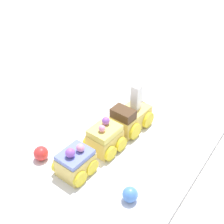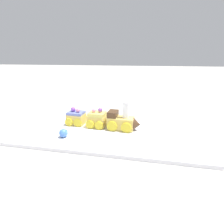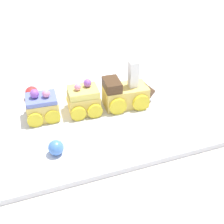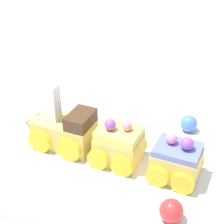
{
  "view_description": "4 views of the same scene",
  "coord_description": "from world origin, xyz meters",
  "px_view_note": "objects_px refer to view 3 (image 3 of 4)",
  "views": [
    {
      "loc": [
        -0.44,
        -0.28,
        0.49
      ],
      "look_at": [
        0.02,
        0.03,
        0.08
      ],
      "focal_mm": 50.0,
      "sensor_mm": 36.0,
      "label": 1
    },
    {
      "loc": [
        0.16,
        -0.61,
        0.28
      ],
      "look_at": [
        0.04,
        0.0,
        0.08
      ],
      "focal_mm": 28.0,
      "sensor_mm": 36.0,
      "label": 2
    },
    {
      "loc": [
        -0.16,
        -0.55,
        0.42
      ],
      "look_at": [
        0.02,
        -0.04,
        0.04
      ],
      "focal_mm": 50.0,
      "sensor_mm": 36.0,
      "label": 3
    },
    {
      "loc": [
        -0.17,
        0.46,
        0.38
      ],
      "look_at": [
        -0.0,
        -0.01,
        0.08
      ],
      "focal_mm": 60.0,
      "sensor_mm": 36.0,
      "label": 4
    }
  ],
  "objects_px": {
    "cake_car_lemon": "(84,100)",
    "cake_car_blueberry": "(42,107)",
    "gumball_red": "(32,93)",
    "cake_train_locomotive": "(129,93)",
    "gumball_blue": "(56,148)"
  },
  "relations": [
    {
      "from": "cake_car_lemon",
      "to": "gumball_blue",
      "type": "bearing_deg",
      "value": -122.16
    },
    {
      "from": "cake_car_blueberry",
      "to": "gumball_red",
      "type": "distance_m",
      "value": 0.09
    },
    {
      "from": "cake_car_lemon",
      "to": "cake_car_blueberry",
      "type": "xyz_separation_m",
      "value": [
        -0.09,
        0.01,
        -0.0
      ]
    },
    {
      "from": "cake_train_locomotive",
      "to": "cake_car_blueberry",
      "type": "height_order",
      "value": "cake_train_locomotive"
    },
    {
      "from": "cake_car_blueberry",
      "to": "gumball_blue",
      "type": "distance_m",
      "value": 0.13
    },
    {
      "from": "cake_train_locomotive",
      "to": "cake_car_blueberry",
      "type": "distance_m",
      "value": 0.2
    },
    {
      "from": "cake_car_blueberry",
      "to": "gumball_red",
      "type": "height_order",
      "value": "cake_car_blueberry"
    },
    {
      "from": "cake_car_lemon",
      "to": "gumball_red",
      "type": "bearing_deg",
      "value": 142.22
    },
    {
      "from": "cake_car_lemon",
      "to": "gumball_red",
      "type": "xyz_separation_m",
      "value": [
        -0.1,
        0.09,
        -0.01
      ]
    },
    {
      "from": "cake_car_lemon",
      "to": "gumball_red",
      "type": "distance_m",
      "value": 0.14
    },
    {
      "from": "cake_car_blueberry",
      "to": "gumball_red",
      "type": "relative_size",
      "value": 2.36
    },
    {
      "from": "cake_car_blueberry",
      "to": "gumball_red",
      "type": "bearing_deg",
      "value": 102.08
    },
    {
      "from": "gumball_red",
      "to": "cake_car_blueberry",
      "type": "bearing_deg",
      "value": -82.0
    },
    {
      "from": "cake_train_locomotive",
      "to": "cake_car_blueberry",
      "type": "bearing_deg",
      "value": -179.97
    },
    {
      "from": "cake_car_blueberry",
      "to": "gumball_blue",
      "type": "relative_size",
      "value": 2.51
    }
  ]
}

